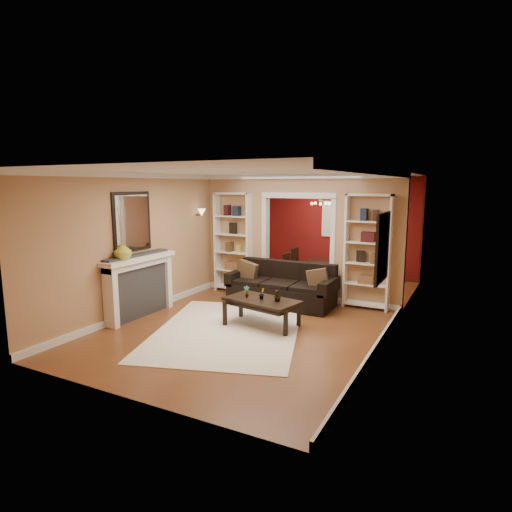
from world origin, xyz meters
The scene contains 30 objects.
floor centered at (0.00, 0.00, 0.00)m, with size 8.00×8.00×0.00m, color brown.
ceiling centered at (0.00, 0.00, 2.70)m, with size 8.00×8.00×0.00m, color white.
wall_back centered at (0.00, 4.00, 1.35)m, with size 8.00×8.00×0.00m, color tan.
wall_front centered at (0.00, -4.00, 1.35)m, with size 8.00×8.00×0.00m, color tan.
wall_left centered at (-2.25, 0.00, 1.35)m, with size 8.00×8.00×0.00m, color tan.
wall_right centered at (2.25, 0.00, 1.35)m, with size 8.00×8.00×0.00m, color tan.
partition_wall centered at (0.00, 1.20, 1.35)m, with size 4.50×0.15×2.70m, color tan.
red_back_panel centered at (0.00, 3.97, 1.32)m, with size 4.44×0.04×2.64m, color maroon.
dining_window centered at (0.00, 3.93, 1.55)m, with size 0.78×0.03×0.98m, color #8CA5CC.
area_rug centered at (-0.23, -1.42, 0.01)m, with size 2.38×3.33×0.01m, color white.
sofa centered at (-0.06, 0.45, 0.44)m, with size 2.24×0.97×0.87m, color black.
pillow_left centered at (-0.86, 0.43, 0.65)m, with size 0.44×0.13×0.44m, color brown.
pillow_right centered at (0.73, 0.43, 0.63)m, with size 0.40×0.11×0.40m, color brown.
coffee_table centered at (0.18, -0.94, 0.25)m, with size 1.29×0.70×0.49m, color black.
plant_left centered at (-0.12, -0.94, 0.59)m, with size 0.11×0.07×0.21m, color #336626.
plant_center centered at (0.18, -0.94, 0.59)m, with size 0.11×0.09×0.19m, color #336626.
plant_right centered at (0.48, -0.94, 0.60)m, with size 0.12×0.12×0.22m, color #336626.
bookshelf_left centered at (-1.55, 1.03, 1.15)m, with size 0.90×0.30×2.30m, color white.
bookshelf_right centered at (1.55, 1.03, 1.15)m, with size 0.90×0.30×2.30m, color white.
fireplace centered at (-2.09, -1.50, 0.58)m, with size 0.32×1.70×1.16m, color white.
vase centered at (-2.09, -1.91, 1.32)m, with size 0.31×0.31×0.32m, color gold.
mirror centered at (-2.23, -1.50, 1.80)m, with size 0.03×0.95×1.10m, color silver.
wall_sconce centered at (-2.15, 0.55, 1.83)m, with size 0.18×0.18×0.22m, color #FFE0A5.
framed_art centered at (2.21, -1.00, 1.55)m, with size 0.04×0.85×1.05m, color black.
dining_table centered at (-0.01, 2.65, 0.26)m, with size 0.83×1.49×0.52m, color black.
dining_chair_nw centered at (-0.56, 2.35, 0.40)m, with size 0.39×0.39×0.79m, color black.
dining_chair_ne centered at (0.54, 2.35, 0.40)m, with size 0.39×0.39×0.79m, color black.
dining_chair_sw centered at (-0.56, 2.95, 0.43)m, with size 0.42×0.42×0.85m, color black.
dining_chair_se centered at (0.54, 2.95, 0.43)m, with size 0.42×0.42×0.86m, color black.
chandelier centered at (0.00, 2.70, 2.02)m, with size 0.50×0.50×0.30m, color #352418.
Camera 1 is at (3.44, -7.45, 2.47)m, focal length 30.00 mm.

